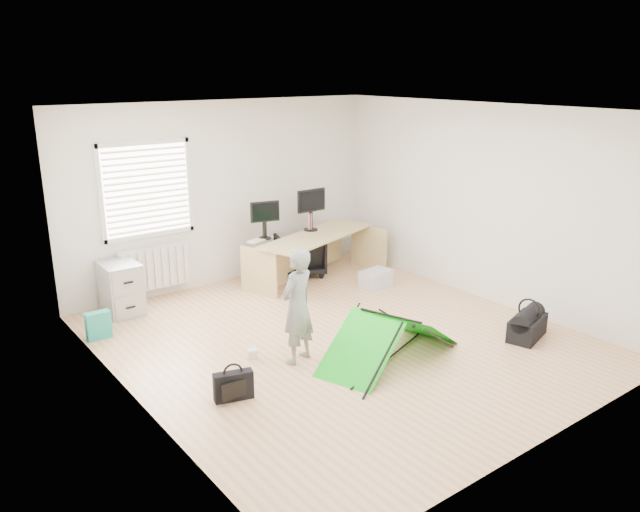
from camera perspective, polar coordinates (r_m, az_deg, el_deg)
ground at (r=7.59m, az=1.84°, el=-7.59°), size 5.50×5.50×0.00m
back_wall at (r=9.38m, az=-8.75°, el=5.68°), size 5.00×0.02×2.70m
window at (r=8.81m, az=-15.57°, el=5.86°), size 1.20×0.06×1.20m
radiator at (r=9.04m, az=-14.93°, el=-1.03°), size 1.00×0.12×0.60m
desk at (r=9.48m, az=-0.25°, el=-0.16°), size 2.22×1.30×0.72m
filing_cabinet at (r=8.64m, az=-17.75°, el=-2.82°), size 0.46×0.60×0.70m
monitor_left at (r=9.15m, az=-5.09°, el=2.83°), size 0.44×0.20×0.41m
monitor_right at (r=9.59m, az=-0.86°, el=3.74°), size 0.50×0.11×0.47m
keyboard at (r=9.13m, az=-5.48°, el=1.51°), size 0.46×0.27×0.02m
thermos at (r=9.63m, az=-0.93°, el=3.17°), size 0.09×0.09×0.27m
office_chair at (r=9.77m, az=-1.85°, el=0.11°), size 0.88×0.90×0.64m
person at (r=6.80m, az=-2.08°, el=-4.61°), size 0.55×0.45×1.30m
kite at (r=7.02m, az=6.40°, el=-7.44°), size 1.84×1.27×0.53m
storage_crate at (r=9.31m, az=5.15°, el=-2.08°), size 0.50×0.38×0.25m
tote_bag at (r=7.99m, az=-19.60°, el=-6.00°), size 0.29×0.13×0.34m
laptop_bag at (r=6.30m, az=-7.92°, el=-11.68°), size 0.41×0.22×0.29m
white_box at (r=7.15m, az=-6.21°, el=-8.84°), size 0.13×0.13×0.10m
duffel_bag at (r=7.97m, az=18.41°, el=-6.23°), size 0.67×0.47×0.26m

